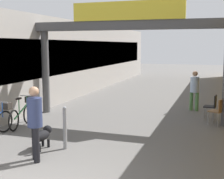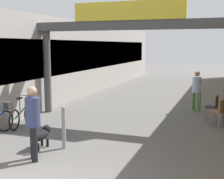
{
  "view_description": "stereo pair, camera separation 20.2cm",
  "coord_description": "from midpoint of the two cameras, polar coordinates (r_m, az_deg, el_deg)",
  "views": [
    {
      "loc": [
        2.99,
        -3.94,
        2.65
      ],
      "look_at": [
        0.0,
        4.99,
        1.3
      ],
      "focal_mm": 50.0,
      "sensor_mm": 36.0,
      "label": 1
    },
    {
      "loc": [
        3.18,
        -3.87,
        2.65
      ],
      "look_at": [
        0.0,
        4.99,
        1.3
      ],
      "focal_mm": 50.0,
      "sensor_mm": 36.0,
      "label": 2
    }
  ],
  "objects": [
    {
      "name": "bicycle_green_third",
      "position": [
        10.68,
        -16.56,
        -4.15
      ],
      "size": [
        0.46,
        1.68,
        0.98
      ],
      "color": "black",
      "rests_on": "ground_plane"
    },
    {
      "name": "cafe_chair_black_farther",
      "position": [
        11.62,
        17.38,
        -2.69
      ],
      "size": [
        0.45,
        0.45,
        0.89
      ],
      "color": "gray",
      "rests_on": "ground_plane"
    },
    {
      "name": "storefront_left",
      "position": [
        17.02,
        -10.27,
        5.54
      ],
      "size": [
        3.0,
        26.0,
        3.83
      ],
      "color": "#9E9993",
      "rests_on": "ground_plane"
    },
    {
      "name": "bollard_post_metal",
      "position": [
        8.11,
        -9.32,
        -6.85
      ],
      "size": [
        0.1,
        0.1,
        1.11
      ],
      "color": "gray",
      "rests_on": "ground_plane"
    },
    {
      "name": "pedestrian_with_dog",
      "position": [
        7.33,
        -14.7,
        -5.19
      ],
      "size": [
        0.48,
        0.48,
        1.73
      ],
      "color": "black",
      "rests_on": "ground_plane"
    },
    {
      "name": "dog_on_leash",
      "position": [
        8.31,
        -13.32,
        -8.16
      ],
      "size": [
        0.34,
        0.76,
        0.55
      ],
      "color": "black",
      "rests_on": "ground_plane"
    },
    {
      "name": "arcade_sign_gateway",
      "position": [
        11.1,
        2.4,
        9.51
      ],
      "size": [
        7.4,
        0.47,
        4.13
      ],
      "color": "#4C4C4F",
      "rests_on": "ground_plane"
    },
    {
      "name": "pedestrian_carrying_crate",
      "position": [
        12.99,
        14.43,
        0.24
      ],
      "size": [
        0.44,
        0.44,
        1.62
      ],
      "color": "#4C7F47",
      "rests_on": "ground_plane"
    },
    {
      "name": "cafe_chair_wood_nearer",
      "position": [
        10.84,
        18.33,
        -3.49
      ],
      "size": [
        0.53,
        0.53,
        0.89
      ],
      "color": "gray",
      "rests_on": "ground_plane"
    }
  ]
}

